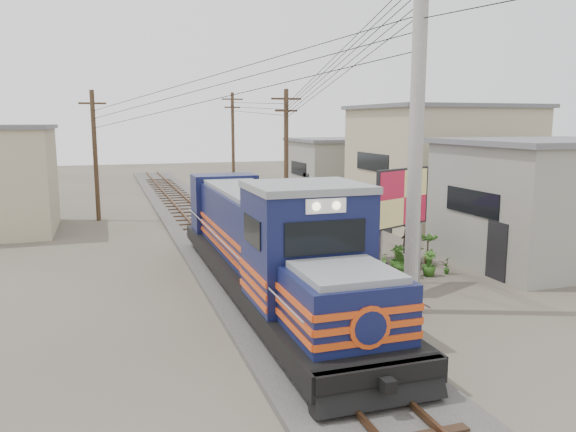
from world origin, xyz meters
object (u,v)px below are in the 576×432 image
object	(u,v)px
locomotive	(267,245)
market_umbrella	(382,202)
vendor	(406,241)
billboard	(403,200)

from	to	relation	value
locomotive	market_umbrella	distance (m)	6.02
locomotive	vendor	world-z (taller)	locomotive
billboard	vendor	world-z (taller)	billboard
billboard	vendor	xyz separation A→B (m)	(2.13, 3.35, -2.12)
locomotive	vendor	size ratio (longest dim) A/B	9.68
vendor	market_umbrella	bearing A→B (deg)	-38.76
locomotive	vendor	distance (m)	7.11
market_umbrella	billboard	bearing A→B (deg)	-106.97
locomotive	billboard	size ratio (longest dim) A/B	3.86
locomotive	billboard	xyz separation A→B (m)	(4.31, -0.47, 1.24)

